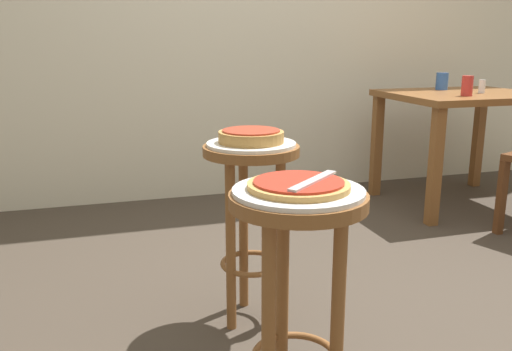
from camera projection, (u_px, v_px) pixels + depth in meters
ground_plane at (361, 284)px, 2.41m from camera, size 6.00×6.00×0.00m
stool_foreground at (297, 264)px, 1.40m from camera, size 0.35×0.35×0.68m
serving_plate_foreground at (298, 191)px, 1.35m from camera, size 0.33×0.33×0.01m
pizza_foreground at (299, 185)px, 1.35m from camera, size 0.26×0.26×0.02m
stool_middle at (251, 196)px, 2.01m from camera, size 0.35×0.35×0.68m
serving_plate_middle at (251, 144)px, 1.96m from camera, size 0.32×0.32×0.01m
pizza_middle at (251, 136)px, 1.96m from camera, size 0.23×0.23×0.05m
dining_table at (463, 110)px, 3.47m from camera, size 0.92×0.77×0.72m
cup_near_edge at (467, 86)px, 3.22m from camera, size 0.07×0.07×0.12m
cup_far_edge at (442, 81)px, 3.62m from camera, size 0.08×0.08×0.11m
condiment_shaker at (482, 86)px, 3.39m from camera, size 0.04×0.04×0.08m
pizza_server_knife at (313, 181)px, 1.34m from camera, size 0.18×0.16×0.01m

